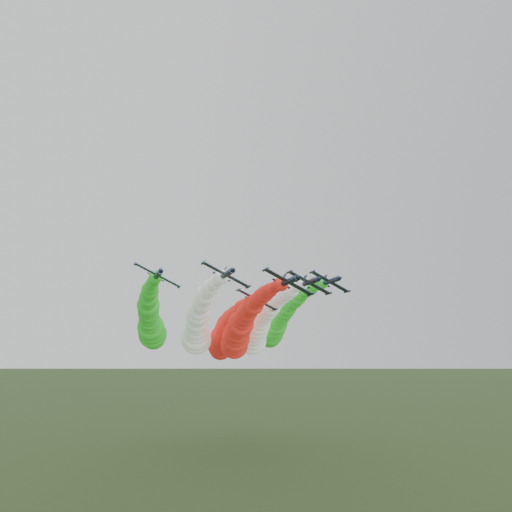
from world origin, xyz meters
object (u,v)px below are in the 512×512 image
object	(u,v)px
jet_inner_right	(259,327)
jet_lead	(240,331)
jet_outer_right	(277,323)
jet_outer_left	(151,323)
jet_trail	(224,337)
jet_inner_left	(198,326)

from	to	relation	value
jet_inner_right	jet_lead	bearing A→B (deg)	-128.85
jet_lead	jet_outer_right	distance (m)	23.99
jet_outer_left	jet_trail	world-z (taller)	jet_outer_left
jet_outer_right	jet_trail	world-z (taller)	jet_outer_right
jet_inner_right	jet_outer_right	xyz separation A→B (m)	(7.94, 7.23, 1.67)
jet_lead	jet_inner_right	bearing A→B (deg)	51.15
jet_inner_left	jet_lead	bearing A→B (deg)	-33.27
jet_inner_right	jet_outer_left	size ratio (longest dim) A/B	1.01
jet_lead	jet_outer_left	world-z (taller)	jet_outer_left
jet_lead	jet_inner_right	size ratio (longest dim) A/B	0.99
jet_inner_right	jet_outer_right	size ratio (longest dim) A/B	1.01
jet_lead	jet_inner_left	distance (m)	10.88
jet_lead	jet_outer_left	bearing A→B (deg)	146.43
jet_inner_left	jet_inner_right	bearing A→B (deg)	13.97
jet_lead	jet_trail	world-z (taller)	jet_lead
jet_outer_left	jet_outer_right	world-z (taller)	jet_outer_right
jet_lead	jet_inner_left	size ratio (longest dim) A/B	0.99
jet_inner_right	jet_trail	bearing A→B (deg)	120.83
jet_lead	jet_outer_left	xyz separation A→B (m)	(-19.74, 13.10, 2.25)
jet_lead	jet_outer_right	bearing A→B (deg)	47.17
jet_trail	jet_lead	bearing A→B (deg)	-94.07
jet_outer_right	jet_trail	distance (m)	15.62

